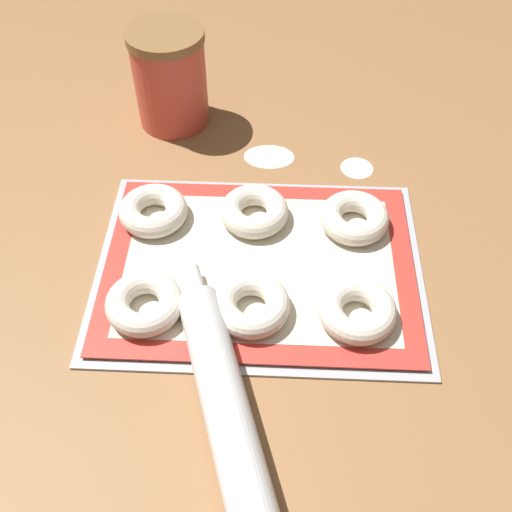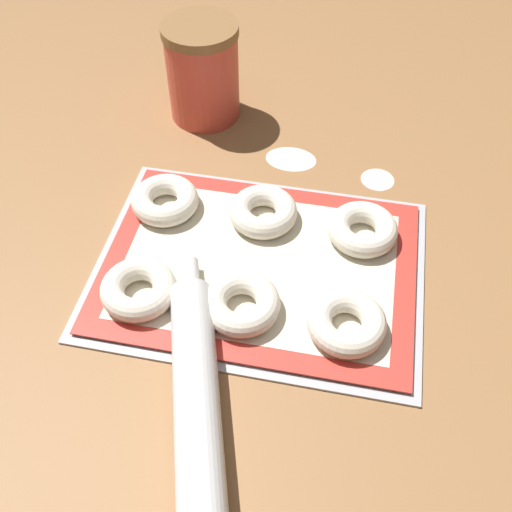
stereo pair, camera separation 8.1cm
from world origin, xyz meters
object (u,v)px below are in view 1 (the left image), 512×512
baking_tray (256,267)px  bagel_back_right (354,218)px  bagel_front_left (144,303)px  bagel_front_right (357,311)px  bagel_back_center (254,211)px  bagel_front_center (251,305)px  bagel_back_left (153,211)px  rolling_pin (235,442)px  flour_canister (170,78)px

baking_tray → bagel_back_right: 0.16m
bagel_back_right → bagel_front_left: bearing=-149.6°
baking_tray → bagel_front_right: bagel_front_right is taller
bagel_back_center → bagel_back_right: same height
bagel_back_center → bagel_front_left: bearing=-128.0°
bagel_front_left → bagel_front_right: bearing=0.0°
bagel_front_center → bagel_front_right: size_ratio=1.00×
bagel_front_center → bagel_back_left: (-0.15, 0.16, 0.00)m
bagel_front_center → bagel_front_right: (0.14, -0.00, 0.00)m
bagel_back_right → rolling_pin: 0.38m
bagel_front_center → bagel_back_right: 0.21m
baking_tray → bagel_back_right: bagel_back_right is taller
bagel_back_right → flour_canister: (-0.30, 0.26, 0.06)m
bagel_front_left → flour_canister: size_ratio=0.60×
bagel_front_center → rolling_pin: 0.18m
baking_tray → flour_canister: flour_canister is taller
bagel_back_right → flour_canister: 0.40m
bagel_front_left → rolling_pin: (0.13, -0.18, -0.00)m
rolling_pin → bagel_back_center: bearing=89.1°
baking_tray → bagel_back_right: size_ratio=4.50×
bagel_front_center → bagel_back_left: 0.22m
flour_canister → rolling_pin: bearing=-76.3°
bagel_front_left → bagel_front_center: 0.14m
bagel_back_center → bagel_front_center: bearing=-88.8°
baking_tray → bagel_back_left: size_ratio=4.50×
bagel_front_center → bagel_back_left: same height
baking_tray → flour_canister: bearing=115.3°
rolling_pin → baking_tray: bearing=87.4°
baking_tray → bagel_front_center: size_ratio=4.50×
bagel_back_left → rolling_pin: rolling_pin is taller
flour_canister → rolling_pin: 0.62m
bagel_front_center → rolling_pin: size_ratio=0.21×
bagel_front_left → bagel_front_center: same height
bagel_front_left → bagel_front_center: bearing=1.4°
baking_tray → bagel_front_center: 0.09m
baking_tray → bagel_front_center: (-0.00, -0.08, 0.02)m
bagel_back_right → flour_canister: flour_canister is taller
bagel_front_center → bagel_back_left: bearing=133.0°
baking_tray → bagel_back_center: (-0.01, 0.09, 0.02)m
bagel_front_left → flour_canister: flour_canister is taller
bagel_front_left → bagel_front_center: (0.14, 0.00, 0.00)m
bagel_back_center → flour_canister: bearing=121.4°
bagel_front_right → flour_canister: (-0.29, 0.42, 0.06)m
bagel_front_left → rolling_pin: bearing=-54.4°
bagel_front_right → rolling_pin: 0.23m
bagel_back_left → bagel_back_center: 0.15m
bagel_front_left → bagel_back_left: 0.17m
bagel_back_center → flour_canister: flour_canister is taller
bagel_front_center → flour_canister: 0.45m
bagel_front_left → bagel_back_right: size_ratio=1.00×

